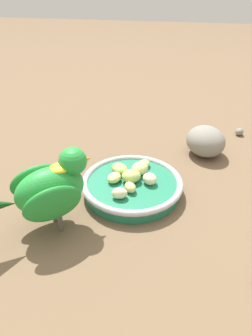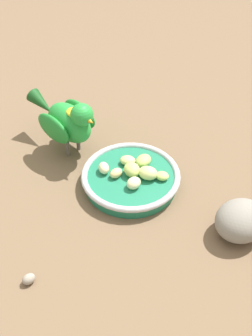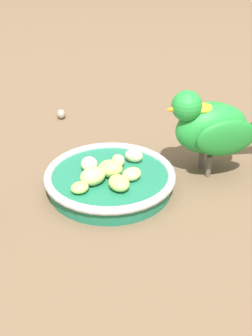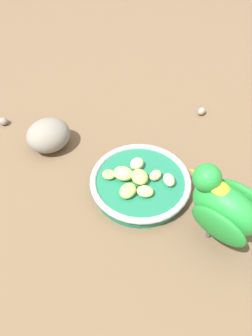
{
  "view_description": "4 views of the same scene",
  "coord_description": "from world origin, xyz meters",
  "px_view_note": "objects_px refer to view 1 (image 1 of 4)",
  "views": [
    {
      "loc": [
        -0.09,
        0.55,
        0.4
      ],
      "look_at": [
        -0.01,
        0.04,
        0.07
      ],
      "focal_mm": 35.81,
      "sensor_mm": 36.0,
      "label": 1
    },
    {
      "loc": [
        -0.67,
        0.1,
        0.65
      ],
      "look_at": [
        -0.04,
        0.03,
        0.07
      ],
      "focal_mm": 49.04,
      "sensor_mm": 36.0,
      "label": 2
    },
    {
      "loc": [
        0.25,
        -0.48,
        0.37
      ],
      "look_at": [
        0.01,
        0.02,
        0.04
      ],
      "focal_mm": 47.78,
      "sensor_mm": 36.0,
      "label": 3
    },
    {
      "loc": [
        0.35,
        -0.06,
        0.48
      ],
      "look_at": [
        -0.02,
        -0.01,
        0.06
      ],
      "focal_mm": 32.63,
      "sensor_mm": 36.0,
      "label": 4
    }
  ],
  "objects_px": {
    "feeding_bowl": "(132,186)",
    "apple_piece_2": "(114,178)",
    "apple_piece_3": "(120,169)",
    "apple_piece_7": "(122,193)",
    "apple_piece_4": "(140,168)",
    "apple_piece_5": "(144,164)",
    "parrot": "(47,189)",
    "rock_large": "(206,141)",
    "apple_piece_6": "(130,187)",
    "apple_piece_0": "(131,176)",
    "apple_piece_1": "(150,179)",
    "pebble_0": "(239,132)"
  },
  "relations": [
    {
      "from": "apple_piece_4",
      "to": "feeding_bowl",
      "type": "bearing_deg",
      "value": 71.64
    },
    {
      "from": "feeding_bowl",
      "to": "apple_piece_4",
      "type": "xyz_separation_m",
      "value": [
        -0.01,
        -0.03,
        0.02
      ]
    },
    {
      "from": "feeding_bowl",
      "to": "apple_piece_4",
      "type": "distance_m",
      "value": 0.04
    },
    {
      "from": "feeding_bowl",
      "to": "apple_piece_4",
      "type": "bearing_deg",
      "value": -108.36
    },
    {
      "from": "feeding_bowl",
      "to": "apple_piece_6",
      "type": "xyz_separation_m",
      "value": [
        -0.0,
        0.03,
        0.02
      ]
    },
    {
      "from": "apple_piece_1",
      "to": "rock_large",
      "type": "height_order",
      "value": "rock_large"
    },
    {
      "from": "apple_piece_6",
      "to": "apple_piece_7",
      "type": "height_order",
      "value": "apple_piece_7"
    },
    {
      "from": "apple_piece_6",
      "to": "rock_large",
      "type": "bearing_deg",
      "value": -124.83
    },
    {
      "from": "feeding_bowl",
      "to": "pebble_0",
      "type": "xyz_separation_m",
      "value": [
        -0.24,
        -0.29,
        -0.01
      ]
    },
    {
      "from": "apple_piece_6",
      "to": "parrot",
      "type": "xyz_separation_m",
      "value": [
        0.12,
        0.09,
        0.05
      ]
    },
    {
      "from": "apple_piece_3",
      "to": "apple_piece_4",
      "type": "bearing_deg",
      "value": -175.26
    },
    {
      "from": "apple_piece_6",
      "to": "apple_piece_3",
      "type": "bearing_deg",
      "value": -62.54
    },
    {
      "from": "apple_piece_3",
      "to": "apple_piece_5",
      "type": "xyz_separation_m",
      "value": [
        -0.05,
        -0.03,
        -0.0
      ]
    },
    {
      "from": "apple_piece_4",
      "to": "apple_piece_5",
      "type": "distance_m",
      "value": 0.03
    },
    {
      "from": "apple_piece_3",
      "to": "rock_large",
      "type": "xyz_separation_m",
      "value": [
        -0.17,
        -0.15,
        -0.0
      ]
    },
    {
      "from": "rock_large",
      "to": "apple_piece_1",
      "type": "bearing_deg",
      "value": 57.75
    },
    {
      "from": "apple_piece_2",
      "to": "apple_piece_3",
      "type": "distance_m",
      "value": 0.03
    },
    {
      "from": "apple_piece_3",
      "to": "apple_piece_4",
      "type": "height_order",
      "value": "apple_piece_4"
    },
    {
      "from": "apple_piece_0",
      "to": "apple_piece_6",
      "type": "distance_m",
      "value": 0.03
    },
    {
      "from": "feeding_bowl",
      "to": "rock_large",
      "type": "xyz_separation_m",
      "value": [
        -0.15,
        -0.18,
        0.02
      ]
    },
    {
      "from": "parrot",
      "to": "rock_large",
      "type": "bearing_deg",
      "value": 8.55
    },
    {
      "from": "feeding_bowl",
      "to": "apple_piece_5",
      "type": "xyz_separation_m",
      "value": [
        -0.02,
        -0.06,
        0.02
      ]
    },
    {
      "from": "apple_piece_7",
      "to": "rock_large",
      "type": "relative_size",
      "value": 0.3
    },
    {
      "from": "feeding_bowl",
      "to": "apple_piece_1",
      "type": "xyz_separation_m",
      "value": [
        -0.03,
        -0.0,
        0.02
      ]
    },
    {
      "from": "pebble_0",
      "to": "apple_piece_0",
      "type": "bearing_deg",
      "value": 50.32
    },
    {
      "from": "apple_piece_6",
      "to": "pebble_0",
      "type": "relative_size",
      "value": 1.26
    },
    {
      "from": "apple_piece_2",
      "to": "apple_piece_0",
      "type": "bearing_deg",
      "value": -171.34
    },
    {
      "from": "apple_piece_3",
      "to": "apple_piece_6",
      "type": "relative_size",
      "value": 1.35
    },
    {
      "from": "pebble_0",
      "to": "parrot",
      "type": "bearing_deg",
      "value": 48.85
    },
    {
      "from": "apple_piece_0",
      "to": "rock_large",
      "type": "xyz_separation_m",
      "value": [
        -0.15,
        -0.18,
        -0.0
      ]
    },
    {
      "from": "apple_piece_2",
      "to": "rock_large",
      "type": "bearing_deg",
      "value": -134.76
    },
    {
      "from": "apple_piece_0",
      "to": "apple_piece_5",
      "type": "relative_size",
      "value": 1.4
    },
    {
      "from": "rock_large",
      "to": "pebble_0",
      "type": "distance_m",
      "value": 0.15
    },
    {
      "from": "apple_piece_1",
      "to": "pebble_0",
      "type": "height_order",
      "value": "apple_piece_1"
    },
    {
      "from": "apple_piece_3",
      "to": "apple_piece_7",
      "type": "distance_m",
      "value": 0.08
    },
    {
      "from": "apple_piece_0",
      "to": "apple_piece_3",
      "type": "relative_size",
      "value": 1.01
    },
    {
      "from": "apple_piece_1",
      "to": "parrot",
      "type": "bearing_deg",
      "value": 37.84
    },
    {
      "from": "apple_piece_4",
      "to": "parrot",
      "type": "height_order",
      "value": "parrot"
    },
    {
      "from": "apple_piece_1",
      "to": "apple_piece_5",
      "type": "xyz_separation_m",
      "value": [
        0.02,
        -0.06,
        -0.0
      ]
    },
    {
      "from": "apple_piece_5",
      "to": "rock_large",
      "type": "relative_size",
      "value": 0.27
    },
    {
      "from": "apple_piece_6",
      "to": "pebble_0",
      "type": "distance_m",
      "value": 0.4
    },
    {
      "from": "apple_piece_2",
      "to": "apple_piece_7",
      "type": "bearing_deg",
      "value": 116.03
    },
    {
      "from": "apple_piece_2",
      "to": "apple_piece_4",
      "type": "distance_m",
      "value": 0.06
    },
    {
      "from": "rock_large",
      "to": "apple_piece_5",
      "type": "bearing_deg",
      "value": 42.73
    },
    {
      "from": "apple_piece_4",
      "to": "apple_piece_7",
      "type": "xyz_separation_m",
      "value": [
        0.02,
        0.08,
        -0.0
      ]
    },
    {
      "from": "feeding_bowl",
      "to": "apple_piece_2",
      "type": "distance_m",
      "value": 0.04
    },
    {
      "from": "apple_piece_5",
      "to": "parrot",
      "type": "distance_m",
      "value": 0.23
    },
    {
      "from": "apple_piece_0",
      "to": "apple_piece_3",
      "type": "xyz_separation_m",
      "value": [
        0.03,
        -0.03,
        -0.0
      ]
    },
    {
      "from": "apple_piece_3",
      "to": "pebble_0",
      "type": "bearing_deg",
      "value": -135.45
    },
    {
      "from": "apple_piece_2",
      "to": "parrot",
      "type": "relative_size",
      "value": 0.18
    }
  ]
}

